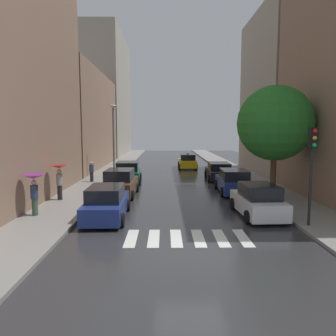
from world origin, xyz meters
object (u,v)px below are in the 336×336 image
(parked_car_right_nearest, at_px, (258,201))
(pedestrian_foreground, at_px, (34,185))
(parked_car_left_third, at_px, (128,173))
(pedestrian_near_tree, at_px, (59,174))
(taxi_midroad, at_px, (187,161))
(parked_car_left_nearest, at_px, (106,203))
(pedestrian_by_kerb, at_px, (92,171))
(traffic_light_right_corner, at_px, (312,155))
(street_tree_right, at_px, (275,123))
(lamp_post_left, at_px, (114,135))
(parked_car_left_second, at_px, (120,184))
(parked_car_right_second, at_px, (233,182))
(parked_car_right_third, at_px, (219,172))

(parked_car_right_nearest, relative_size, pedestrian_foreground, 2.10)
(parked_car_left_third, xyz_separation_m, pedestrian_near_tree, (-3.30, -7.24, 0.88))
(taxi_midroad, height_order, pedestrian_near_tree, pedestrian_near_tree)
(parked_car_left_nearest, bearing_deg, parked_car_left_third, -0.05)
(parked_car_left_third, distance_m, pedestrian_near_tree, 8.01)
(pedestrian_by_kerb, distance_m, traffic_light_right_corner, 17.75)
(street_tree_right, bearing_deg, parked_car_right_nearest, -117.63)
(pedestrian_foreground, xyz_separation_m, lamp_post_left, (1.76, 13.95, 2.24))
(parked_car_left_nearest, relative_size, lamp_post_left, 0.70)
(pedestrian_foreground, bearing_deg, parked_car_left_nearest, 97.67)
(parked_car_left_third, distance_m, pedestrian_foreground, 11.44)
(parked_car_left_second, distance_m, traffic_light_right_corner, 12.12)
(parked_car_left_third, xyz_separation_m, lamp_post_left, (-1.60, 3.05, 3.09))
(parked_car_right_nearest, distance_m, taxi_midroad, 21.49)
(parked_car_left_second, relative_size, parked_car_right_second, 0.89)
(parked_car_left_nearest, distance_m, parked_car_right_third, 14.86)
(taxi_midroad, height_order, lamp_post_left, lamp_post_left)
(parked_car_left_second, bearing_deg, parked_car_right_second, -80.11)
(pedestrian_by_kerb, bearing_deg, pedestrian_foreground, -15.54)
(parked_car_right_third, distance_m, street_tree_right, 9.59)
(parked_car_left_third, distance_m, traffic_light_right_corner, 16.04)
(pedestrian_foreground, height_order, pedestrian_near_tree, pedestrian_near_tree)
(parked_car_right_nearest, xyz_separation_m, traffic_light_right_corner, (1.65, -2.13, 2.51))
(lamp_post_left, bearing_deg, parked_car_right_second, -37.90)
(parked_car_left_second, distance_m, parked_car_left_third, 5.40)
(parked_car_right_third, xyz_separation_m, traffic_light_right_corner, (1.58, -14.46, 2.56))
(pedestrian_foreground, bearing_deg, parked_car_right_second, 130.49)
(parked_car_left_second, relative_size, pedestrian_by_kerb, 2.64)
(taxi_midroad, xyz_separation_m, traffic_light_right_corner, (3.71, -23.52, 2.52))
(pedestrian_foreground, bearing_deg, pedestrian_near_tree, -170.87)
(parked_car_right_third, relative_size, traffic_light_right_corner, 1.12)
(parked_car_right_nearest, xyz_separation_m, street_tree_right, (2.01, 3.84, 3.97))
(street_tree_right, bearing_deg, traffic_light_right_corner, -93.45)
(parked_car_right_nearest, relative_size, traffic_light_right_corner, 0.99)
(parked_car_left_nearest, xyz_separation_m, parked_car_left_third, (-0.19, 11.05, 0.05))
(parked_car_left_nearest, relative_size, street_tree_right, 0.66)
(parked_car_right_third, bearing_deg, traffic_light_right_corner, -172.15)
(parked_car_left_nearest, height_order, pedestrian_by_kerb, pedestrian_by_kerb)
(taxi_midroad, distance_m, pedestrian_foreground, 23.50)
(parked_car_right_second, height_order, lamp_post_left, lamp_post_left)
(parked_car_right_third, xyz_separation_m, pedestrian_near_tree, (-11.13, -8.94, 0.98))
(parked_car_left_third, bearing_deg, pedestrian_near_tree, 153.05)
(parked_car_left_third, xyz_separation_m, taxi_midroad, (5.69, 10.76, -0.06))
(parked_car_left_third, distance_m, street_tree_right, 12.52)
(parked_car_left_third, xyz_separation_m, parked_car_right_nearest, (7.75, -10.63, -0.05))
(pedestrian_foreground, bearing_deg, pedestrian_by_kerb, -172.24)
(traffic_light_right_corner, bearing_deg, parked_car_left_second, 141.68)
(pedestrian_by_kerb, bearing_deg, parked_car_left_third, 80.67)
(parked_car_left_second, height_order, street_tree_right, street_tree_right)
(pedestrian_near_tree, bearing_deg, lamp_post_left, -82.04)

